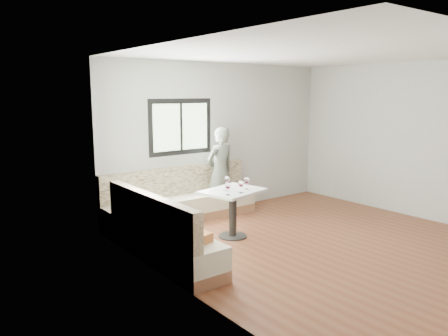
{
  "coord_description": "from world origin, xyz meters",
  "views": [
    {
      "loc": [
        -5.02,
        -4.14,
        2.25
      ],
      "look_at": [
        -0.97,
        1.14,
        1.1
      ],
      "focal_mm": 35.0,
      "sensor_mm": 36.0,
      "label": 1
    }
  ],
  "objects": [
    {
      "name": "room",
      "position": [
        -0.08,
        0.08,
        1.41
      ],
      "size": [
        5.01,
        5.01,
        2.81
      ],
      "color": "brown",
      "rests_on": "ground"
    },
    {
      "name": "banquette",
      "position": [
        -1.59,
        1.62,
        0.33
      ],
      "size": [
        2.9,
        2.8,
        0.95
      ],
      "color": "#976243",
      "rests_on": "ground"
    },
    {
      "name": "table",
      "position": [
        -0.88,
        1.04,
        0.57
      ],
      "size": [
        1.06,
        0.9,
        0.76
      ],
      "rotation": [
        0.0,
        0.0,
        0.22
      ],
      "color": "black",
      "rests_on": "ground"
    },
    {
      "name": "person",
      "position": [
        -0.25,
        2.18,
        0.82
      ],
      "size": [
        0.64,
        0.45,
        1.64
      ],
      "primitive_type": "imported",
      "rotation": [
        0.0,
        0.0,
        3.25
      ],
      "color": "#555B51",
      "rests_on": "ground"
    },
    {
      "name": "olive_ramekin",
      "position": [
        -1.0,
        1.07,
        0.77
      ],
      "size": [
        0.09,
        0.09,
        0.03
      ],
      "color": "white",
      "rests_on": "table"
    },
    {
      "name": "wine_glass_a",
      "position": [
        -1.14,
        0.81,
        0.89
      ],
      "size": [
        0.09,
        0.09,
        0.19
      ],
      "color": "white",
      "rests_on": "table"
    },
    {
      "name": "wine_glass_b",
      "position": [
        -0.9,
        0.8,
        0.89
      ],
      "size": [
        0.09,
        0.09,
        0.19
      ],
      "color": "white",
      "rests_on": "table"
    },
    {
      "name": "wine_glass_c",
      "position": [
        -0.67,
        0.95,
        0.89
      ],
      "size": [
        0.09,
        0.09,
        0.19
      ],
      "color": "white",
      "rests_on": "table"
    },
    {
      "name": "wine_glass_d",
      "position": [
        -0.87,
        1.19,
        0.89
      ],
      "size": [
        0.09,
        0.09,
        0.19
      ],
      "color": "white",
      "rests_on": "table"
    }
  ]
}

